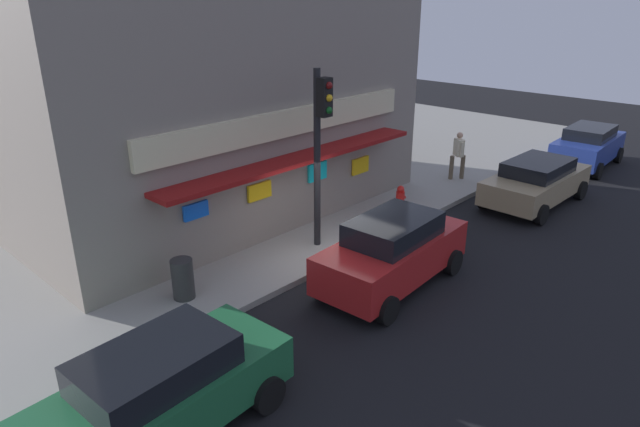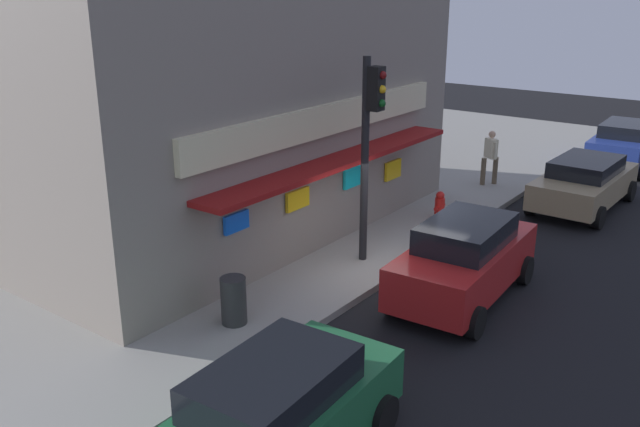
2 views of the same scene
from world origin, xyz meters
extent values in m
plane|color=black|center=(0.00, 0.00, 0.00)|extent=(59.13, 59.13, 0.00)
cube|color=gray|center=(0.00, 5.50, 0.08)|extent=(39.42, 11.00, 0.16)
cube|color=gray|center=(0.47, 5.97, 4.11)|extent=(12.18, 7.47, 7.89)
cube|color=beige|center=(0.47, 2.16, 3.34)|extent=(9.25, 0.16, 0.72)
cube|color=maroon|center=(0.47, 1.81, 2.41)|extent=(8.77, 0.90, 0.12)
cube|color=blue|center=(-2.67, 2.18, 1.71)|extent=(0.69, 0.08, 0.39)
cube|color=yellow|center=(-0.65, 2.18, 1.69)|extent=(0.78, 0.08, 0.45)
cube|color=#19D8E5|center=(1.58, 2.18, 1.72)|extent=(0.74, 0.08, 0.53)
cube|color=yellow|center=(3.57, 2.18, 1.46)|extent=(0.75, 0.08, 0.52)
cylinder|color=black|center=(0.37, 1.05, 2.51)|extent=(0.18, 0.18, 4.70)
cube|color=black|center=(0.37, 0.80, 4.19)|extent=(0.32, 0.28, 0.95)
sphere|color=maroon|center=(0.37, 0.65, 4.49)|extent=(0.18, 0.18, 0.18)
sphere|color=yellow|center=(0.37, 0.65, 4.19)|extent=(0.18, 0.18, 0.18)
sphere|color=#0F4C19|center=(0.37, 0.65, 3.89)|extent=(0.18, 0.18, 0.18)
cylinder|color=red|center=(4.14, 0.98, 0.44)|extent=(0.28, 0.28, 0.56)
sphere|color=red|center=(4.14, 0.98, 0.80)|extent=(0.23, 0.23, 0.23)
cylinder|color=red|center=(3.95, 0.98, 0.47)|extent=(0.12, 0.10, 0.10)
cylinder|color=red|center=(4.34, 0.98, 0.47)|extent=(0.12, 0.10, 0.10)
cylinder|color=#2D2D2D|center=(-3.75, 1.28, 0.63)|extent=(0.49, 0.49, 0.93)
cylinder|color=brown|center=(8.24, 1.11, 0.60)|extent=(0.22, 0.22, 0.88)
cylinder|color=brown|center=(7.89, 1.36, 0.60)|extent=(0.22, 0.22, 0.88)
cube|color=beige|center=(8.07, 1.23, 1.35)|extent=(0.45, 0.50, 0.62)
sphere|color=tan|center=(8.07, 1.23, 1.79)|extent=(0.22, 0.22, 0.22)
cylinder|color=beige|center=(8.21, 1.43, 1.32)|extent=(0.14, 0.14, 0.55)
cylinder|color=beige|center=(7.92, 1.04, 1.32)|extent=(0.14, 0.14, 0.55)
cube|color=#1E6038|center=(-6.30, -1.90, 0.72)|extent=(4.32, 1.92, 0.79)
cube|color=black|center=(-6.30, -1.90, 1.37)|extent=(2.36, 1.55, 0.51)
cylinder|color=black|center=(-4.86, -0.97, 0.32)|extent=(0.65, 0.25, 0.64)
cylinder|color=black|center=(-4.78, -2.67, 0.32)|extent=(0.65, 0.25, 0.64)
cube|color=#9E8966|center=(7.87, -1.80, 0.69)|extent=(4.49, 1.97, 0.74)
cube|color=black|center=(7.87, -1.80, 1.28)|extent=(2.44, 1.63, 0.44)
cylinder|color=black|center=(9.45, -0.90, 0.32)|extent=(0.64, 0.23, 0.64)
cylinder|color=black|center=(9.41, -2.77, 0.32)|extent=(0.64, 0.23, 0.64)
cylinder|color=black|center=(6.34, -0.83, 0.32)|extent=(0.64, 0.23, 0.64)
cylinder|color=black|center=(6.29, -2.70, 0.32)|extent=(0.64, 0.23, 0.64)
cube|color=#AD1E1E|center=(0.14, -1.61, 0.77)|extent=(4.27, 1.94, 0.90)
cube|color=black|center=(0.14, -1.61, 1.48)|extent=(2.33, 1.56, 0.53)
cylinder|color=black|center=(1.56, -0.67, 0.32)|extent=(0.65, 0.25, 0.64)
cylinder|color=black|center=(1.65, -2.40, 0.32)|extent=(0.65, 0.25, 0.64)
cylinder|color=black|center=(-1.36, -0.82, 0.32)|extent=(0.65, 0.25, 0.64)
cylinder|color=black|center=(-1.28, -2.55, 0.32)|extent=(0.65, 0.25, 0.64)
cube|color=navy|center=(13.50, -1.52, 0.76)|extent=(4.19, 1.93, 0.87)
cube|color=black|center=(13.50, -1.52, 1.41)|extent=(2.28, 1.56, 0.44)
cylinder|color=black|center=(14.90, -0.58, 0.32)|extent=(0.65, 0.25, 0.64)
cylinder|color=black|center=(14.98, -2.33, 0.32)|extent=(0.65, 0.25, 0.64)
cylinder|color=black|center=(12.02, -0.70, 0.32)|extent=(0.65, 0.25, 0.64)
cylinder|color=black|center=(12.10, -2.45, 0.32)|extent=(0.65, 0.25, 0.64)
camera|label=1|loc=(-9.62, -8.39, 6.55)|focal=31.03mm
camera|label=2|loc=(-12.13, -6.99, 6.36)|focal=38.11mm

